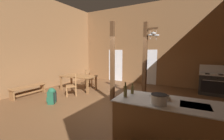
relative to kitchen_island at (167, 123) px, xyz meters
The scene contains 18 objects.
ground_plane 2.50m from the kitchen_island, 153.22° to the left, with size 9.04×9.37×0.10m, color brown.
wall_back 6.17m from the kitchen_island, 111.81° to the left, with size 9.04×0.14×4.70m, color brown.
wall_left 6.74m from the kitchen_island, behind, with size 0.14×9.37×4.70m, color brown.
glazed_door_back_left 6.75m from the kitchen_island, 126.88° to the left, with size 1.00×0.01×2.05m, color white.
glazed_panel_back_right 5.69m from the kitchen_island, 108.22° to the left, with size 0.84×0.01×2.05m, color white.
kitchen_island is the anchor object (origin of this frame).
stove_range 4.90m from the kitchen_island, 74.64° to the left, with size 1.18×0.87×1.32m.
support_post_with_pot_rack 2.96m from the kitchen_island, 115.79° to the left, with size 0.59×0.24×3.05m.
support_post_center 3.05m from the kitchen_island, 142.35° to the left, with size 0.14×0.14×3.05m.
dining_table 5.15m from the kitchen_island, 152.64° to the left, with size 1.77×1.04×0.74m.
ladderback_chair_near_window 5.61m from the kitchen_island, 144.39° to the left, with size 0.48×0.48×0.95m.
ladderback_chair_by_post 4.44m from the kitchen_island, 159.81° to the left, with size 0.62×0.62×0.95m.
bench_along_left_wall 5.83m from the kitchen_island, behind, with size 0.36×1.47×0.44m.
backpack 4.16m from the kitchen_island, behind, with size 0.38×0.39×0.60m.
stockpot_on_counter 0.64m from the kitchen_island, 117.91° to the right, with size 0.37×0.30×0.20m.
mixing_bowl_on_counter 0.53m from the kitchen_island, 133.96° to the left, with size 0.24×0.24×0.09m.
bottle_tall_on_counter 1.09m from the kitchen_island, behind, with size 0.08×0.08×0.33m.
bottle_short_on_counter 1.03m from the kitchen_island, 169.77° to the left, with size 0.07×0.07×0.25m.
Camera 1 is at (2.53, -4.09, 1.95)m, focal length 22.73 mm.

